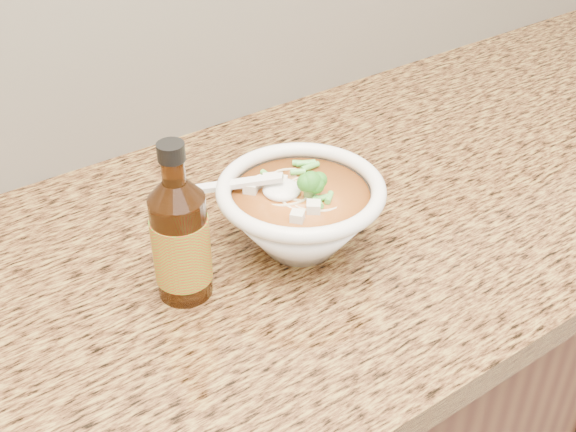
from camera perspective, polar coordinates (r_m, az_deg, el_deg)
counter_slab at (r=0.94m, az=-8.86°, el=-5.38°), size 4.00×0.68×0.04m
soup_bowl at (r=0.93m, az=1.00°, el=0.17°), size 0.22×0.22×0.12m
hot_sauce_bottle at (r=0.85m, az=-8.48°, el=-1.90°), size 0.09×0.09×0.21m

